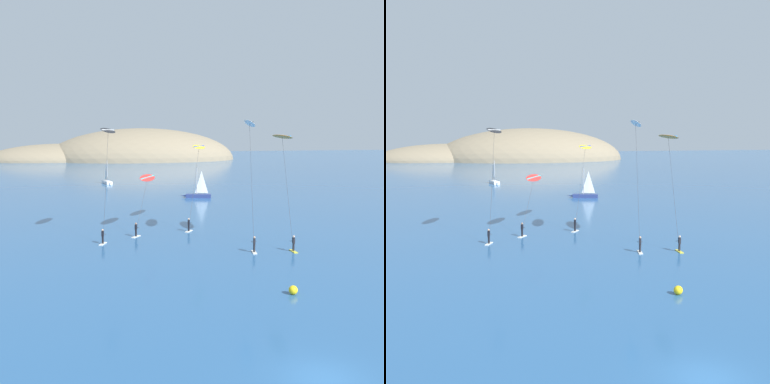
# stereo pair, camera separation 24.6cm
# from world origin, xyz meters

# --- Properties ---
(ground_plane) EXTENTS (600.00, 600.00, 0.00)m
(ground_plane) POSITION_xyz_m (0.00, 0.00, 0.00)
(ground_plane) COLOR #285689
(headland_island) EXTENTS (113.73, 55.99, 29.35)m
(headland_island) POSITION_xyz_m (10.97, 204.19, 0.00)
(headland_island) COLOR #84755B
(headland_island) RESTS_ON ground
(sailboat_near) EXTENTS (5.91, 2.80, 5.70)m
(sailboat_near) POSITION_xyz_m (10.56, 67.98, 0.64)
(sailboat_near) COLOR navy
(sailboat_near) RESTS_ON ground
(sailboat_far) EXTENTS (2.38, 5.97, 5.70)m
(sailboat_far) POSITION_xyz_m (-4.43, 97.84, 0.64)
(sailboat_far) COLOR white
(sailboat_far) RESTS_ON ground
(kitesurfer_yellow) EXTENTS (4.95, 8.14, 10.79)m
(kitesurfer_yellow) POSITION_xyz_m (4.02, 41.39, 9.57)
(kitesurfer_yellow) COLOR silver
(kitesurfer_yellow) RESTS_ON ground
(kitesurfer_white) EXTENTS (2.54, 8.31, 13.80)m
(kitesurfer_white) POSITION_xyz_m (6.83, 29.48, 12.22)
(kitesurfer_white) COLOR silver
(kitesurfer_white) RESTS_ON ground
(kitesurfer_orange) EXTENTS (1.82, 7.55, 12.18)m
(kitesurfer_orange) POSITION_xyz_m (10.27, 28.36, 10.98)
(kitesurfer_orange) COLOR yellow
(kitesurfer_orange) RESTS_ON ground
(kitesurfer_black) EXTENTS (2.89, 6.10, 12.93)m
(kitesurfer_black) POSITION_xyz_m (-8.20, 35.23, 11.38)
(kitesurfer_black) COLOR silver
(kitesurfer_black) RESTS_ON ground
(kitesurfer_red) EXTENTS (4.35, 7.52, 7.11)m
(kitesurfer_red) POSITION_xyz_m (-3.19, 39.37, 6.11)
(kitesurfer_red) COLOR silver
(kitesurfer_red) RESTS_ON ground
(marker_buoy) EXTENTS (0.70, 0.70, 0.70)m
(marker_buoy) POSITION_xyz_m (4.08, 12.19, 0.35)
(marker_buoy) COLOR yellow
(marker_buoy) RESTS_ON ground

